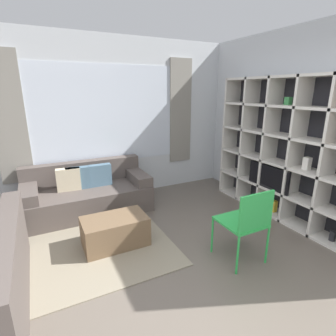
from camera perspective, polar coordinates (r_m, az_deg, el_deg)
The scene contains 8 objects.
ground_plane at distance 2.47m, azimuth 11.24°, elevation -32.19°, with size 16.00×16.00×0.00m, color #665B51.
wall_back at distance 4.60m, azimuth -13.28°, elevation 10.07°, with size 5.69×0.11×2.70m.
wall_right at distance 4.42m, azimuth 23.29°, elevation 8.83°, with size 0.07×4.38×2.70m, color silver.
area_rug at distance 3.45m, azimuth -20.75°, elevation -16.85°, with size 2.38×1.71×0.01m, color gray.
shelving_unit at distance 4.17m, azimuth 23.89°, elevation 3.60°, with size 0.34×2.34×2.04m.
couch_main at distance 4.31m, azimuth -17.06°, elevation -5.38°, with size 1.86×0.85×0.75m.
ottoman at distance 3.37m, azimuth -11.45°, elevation -13.37°, with size 0.77×0.46×0.37m.
folding_chair at distance 2.97m, azimuth 16.73°, elevation -10.73°, with size 0.44×0.46×0.86m.
Camera 1 is at (-1.08, -1.23, 1.85)m, focal length 28.00 mm.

